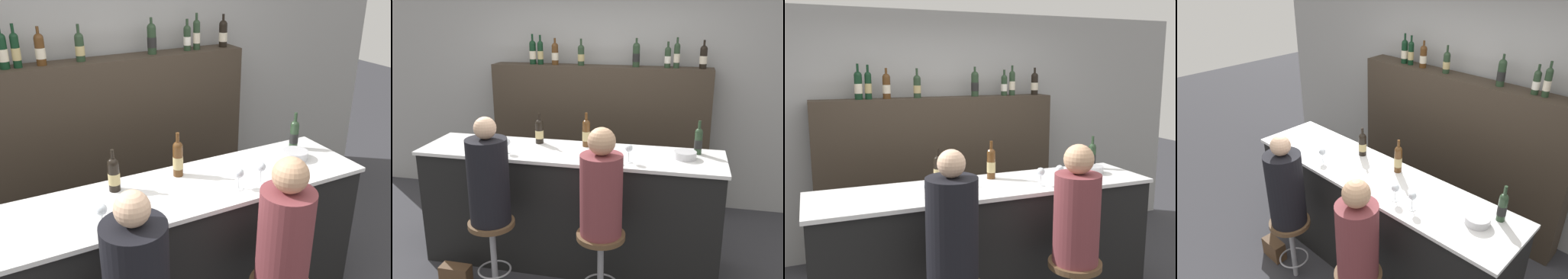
{
  "view_description": "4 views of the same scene",
  "coord_description": "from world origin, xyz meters",
  "views": [
    {
      "loc": [
        -1.0,
        -1.94,
        2.49
      ],
      "look_at": [
        0.17,
        0.33,
        1.42
      ],
      "focal_mm": 40.0,
      "sensor_mm": 36.0,
      "label": 1
    },
    {
      "loc": [
        0.98,
        -3.24,
        2.3
      ],
      "look_at": [
        0.16,
        0.34,
        1.21
      ],
      "focal_mm": 40.0,
      "sensor_mm": 36.0,
      "label": 2
    },
    {
      "loc": [
        -1.26,
        -2.73,
        2.02
      ],
      "look_at": [
        -0.08,
        0.25,
        1.48
      ],
      "focal_mm": 40.0,
      "sensor_mm": 36.0,
      "label": 3
    },
    {
      "loc": [
        1.99,
        -1.8,
        2.9
      ],
      "look_at": [
        -0.02,
        0.3,
        1.44
      ],
      "focal_mm": 35.0,
      "sensor_mm": 36.0,
      "label": 4
    }
  ],
  "objects": [
    {
      "name": "wine_bottle_backbar_0",
      "position": [
        -0.8,
        1.65,
        1.84
      ],
      "size": [
        0.08,
        0.08,
        0.35
      ],
      "color": "black",
      "rests_on": "back_bar_cabinet"
    },
    {
      "name": "wall_back",
      "position": [
        0.0,
        1.87,
        1.3
      ],
      "size": [
        6.4,
        0.05,
        2.6
      ],
      "color": "#9E9E9E",
      "rests_on": "ground_plane"
    },
    {
      "name": "guest_seated_right",
      "position": [
        0.41,
        -0.31,
        1.03
      ],
      "size": [
        0.32,
        0.32,
        0.84
      ],
      "color": "brown",
      "rests_on": "bar_stool_right"
    },
    {
      "name": "bar_counter",
      "position": [
        0.0,
        0.31,
        0.55
      ],
      "size": [
        2.71,
        0.66,
        1.1
      ],
      "color": "black",
      "rests_on": "ground_plane"
    },
    {
      "name": "wine_bottle_counter_2",
      "position": [
        1.11,
        0.49,
        1.22
      ],
      "size": [
        0.07,
        0.07,
        0.3
      ],
      "color": "#233823",
      "rests_on": "bar_counter"
    },
    {
      "name": "wine_bottle_counter_1",
      "position": [
        0.11,
        0.49,
        1.23
      ],
      "size": [
        0.07,
        0.07,
        0.32
      ],
      "color": "#4C2D14",
      "rests_on": "bar_counter"
    },
    {
      "name": "wine_bottle_backbar_6",
      "position": [
        0.86,
        1.65,
        1.84
      ],
      "size": [
        0.07,
        0.07,
        0.33
      ],
      "color": "#233823",
      "rests_on": "back_bar_cabinet"
    },
    {
      "name": "wine_bottle_backbar_4",
      "position": [
        0.42,
        1.65,
        1.83
      ],
      "size": [
        0.08,
        0.08,
        0.32
      ],
      "color": "#233823",
      "rests_on": "back_bar_cabinet"
    },
    {
      "name": "wine_glass_2",
      "position": [
        0.55,
        0.14,
        1.21
      ],
      "size": [
        0.07,
        0.07,
        0.15
      ],
      "color": "silver",
      "rests_on": "bar_counter"
    },
    {
      "name": "wine_bottle_backbar_7",
      "position": [
        1.14,
        1.65,
        1.82
      ],
      "size": [
        0.08,
        0.08,
        0.3
      ],
      "color": "black",
      "rests_on": "back_bar_cabinet"
    },
    {
      "name": "wine_bottle_backbar_1",
      "position": [
        -0.7,
        1.65,
        1.84
      ],
      "size": [
        0.07,
        0.07,
        0.34
      ],
      "color": "black",
      "rests_on": "back_bar_cabinet"
    },
    {
      "name": "wine_glass_1",
      "position": [
        0.38,
        0.14,
        1.2
      ],
      "size": [
        0.07,
        0.07,
        0.15
      ],
      "color": "silver",
      "rests_on": "bar_counter"
    },
    {
      "name": "metal_bowl",
      "position": [
        1.01,
        0.34,
        1.13
      ],
      "size": [
        0.19,
        0.19,
        0.06
      ],
      "color": "#B7B7BC",
      "rests_on": "bar_counter"
    },
    {
      "name": "wine_bottle_backbar_3",
      "position": [
        -0.22,
        1.65,
        1.82
      ],
      "size": [
        0.08,
        0.08,
        0.3
      ],
      "color": "#233823",
      "rests_on": "back_bar_cabinet"
    },
    {
      "name": "wine_glass_0",
      "position": [
        -0.52,
        0.14,
        1.19
      ],
      "size": [
        0.07,
        0.07,
        0.13
      ],
      "color": "silver",
      "rests_on": "bar_counter"
    },
    {
      "name": "wine_bottle_backbar_2",
      "position": [
        -0.53,
        1.65,
        1.82
      ],
      "size": [
        0.08,
        0.08,
        0.3
      ],
      "color": "#4C2D14",
      "rests_on": "back_bar_cabinet"
    },
    {
      "name": "wine_bottle_backbar_5",
      "position": [
        0.76,
        1.65,
        1.81
      ],
      "size": [
        0.07,
        0.07,
        0.28
      ],
      "color": "#233823",
      "rests_on": "back_bar_cabinet"
    },
    {
      "name": "wine_bottle_counter_0",
      "position": [
        -0.34,
        0.49,
        1.22
      ],
      "size": [
        0.08,
        0.08,
        0.29
      ],
      "color": "black",
      "rests_on": "bar_counter"
    },
    {
      "name": "back_bar_cabinet",
      "position": [
        0.0,
        1.65,
        0.85
      ],
      "size": [
        2.53,
        0.28,
        1.7
      ],
      "color": "#382D23",
      "rests_on": "ground_plane"
    }
  ]
}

